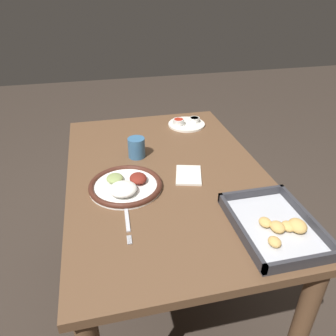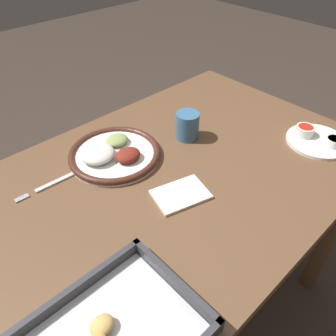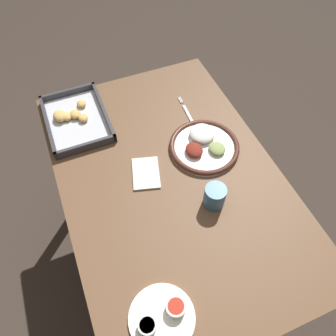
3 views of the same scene
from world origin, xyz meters
The scene contains 7 objects.
ground_plane centered at (0.00, 0.00, 0.00)m, with size 8.00×8.00×0.00m, color #382D26.
dining_table centered at (0.00, 0.00, 0.62)m, with size 1.14×0.75×0.75m.
dinner_plate centered at (0.08, -0.17, 0.76)m, with size 0.26×0.26×0.05m.
fork centered at (0.25, -0.18, 0.75)m, with size 0.21×0.02×0.00m.
saucer_plate centered at (-0.41, 0.19, 0.76)m, with size 0.18×0.18×0.04m.
drinking_cup centered at (-0.15, -0.09, 0.79)m, with size 0.07×0.07×0.08m.
napkin centered at (0.05, 0.07, 0.75)m, with size 0.15×0.13×0.01m.
Camera 2 is at (0.47, 0.48, 1.33)m, focal length 35.00 mm.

